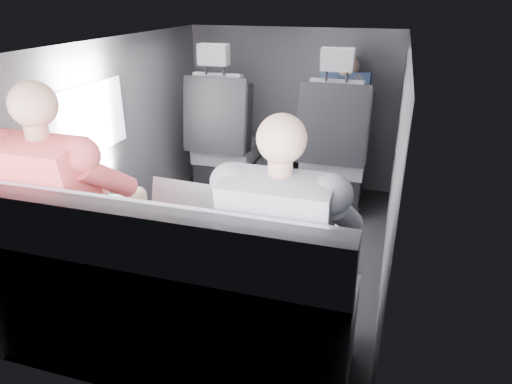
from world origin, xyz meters
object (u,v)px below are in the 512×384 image
(laptop_black, at_px, (287,229))
(soda_cup, at_px, (275,149))
(front_seat_left, at_px, (225,150))
(passenger_rear_right, at_px, (285,251))
(passenger_front_right, at_px, (343,110))
(rear_bench, at_px, (171,307))
(center_console, at_px, (278,177))
(laptop_silver, at_px, (196,214))
(laptop_white, at_px, (91,201))
(passenger_rear_left, at_px, (72,214))
(front_seat_right, at_px, (333,161))

(laptop_black, bearing_deg, soda_cup, 106.50)
(front_seat_left, xyz_separation_m, passenger_rear_right, (0.94, -1.81, 0.23))
(front_seat_left, height_order, passenger_front_right, front_seat_left)
(passenger_rear_right, bearing_deg, laptop_black, 101.16)
(rear_bench, bearing_deg, front_seat_left, 103.31)
(center_console, relative_size, passenger_front_right, 0.64)
(passenger_rear_right, height_order, passenger_front_right, passenger_rear_right)
(laptop_silver, xyz_separation_m, passenger_rear_right, (0.49, -0.20, -0.00))
(rear_bench, distance_m, passenger_front_right, 2.25)
(rear_bench, relative_size, laptop_white, 4.38)
(soda_cup, distance_m, passenger_rear_left, 1.86)
(laptop_white, height_order, passenger_rear_left, passenger_rear_left)
(laptop_white, bearing_deg, laptop_silver, 1.44)
(laptop_white, bearing_deg, passenger_rear_right, -10.05)
(center_console, bearing_deg, passenger_front_right, 24.96)
(rear_bench, bearing_deg, laptop_black, 32.12)
(rear_bench, relative_size, passenger_rear_left, 1.24)
(passenger_rear_left, bearing_deg, front_seat_right, 61.47)
(front_seat_right, bearing_deg, passenger_rear_right, -88.61)
(front_seat_right, relative_size, soda_cup, 4.86)
(soda_cup, xyz_separation_m, passenger_rear_right, (0.51, -1.77, 0.17))
(center_console, bearing_deg, front_seat_right, -5.07)
(soda_cup, bearing_deg, front_seat_left, 175.47)
(rear_bench, bearing_deg, laptop_silver, 88.49)
(front_seat_left, bearing_deg, laptop_black, -60.71)
(laptop_white, bearing_deg, rear_bench, -26.60)
(rear_bench, height_order, laptop_white, rear_bench)
(passenger_front_right, bearing_deg, passenger_rear_left, -115.86)
(laptop_silver, relative_size, laptop_black, 0.85)
(front_seat_right, bearing_deg, laptop_silver, -105.40)
(passenger_rear_right, bearing_deg, passenger_front_right, 90.70)
(laptop_silver, height_order, passenger_rear_right, passenger_rear_right)
(front_seat_left, relative_size, rear_bench, 0.79)
(rear_bench, xyz_separation_m, passenger_rear_right, (0.49, 0.10, 0.32))
(center_console, height_order, laptop_silver, laptop_silver)
(passenger_rear_right, bearing_deg, laptop_white, 169.95)
(front_seat_left, xyz_separation_m, passenger_front_right, (0.92, 0.26, 0.34))
(passenger_rear_left, bearing_deg, passenger_front_right, 64.14)
(passenger_rear_left, bearing_deg, front_seat_left, 87.38)
(soda_cup, xyz_separation_m, passenger_front_right, (0.48, 0.29, 0.28))
(passenger_front_right, bearing_deg, soda_cup, -148.66)
(rear_bench, bearing_deg, passenger_front_right, 77.76)
(laptop_white, distance_m, laptop_black, 1.02)
(front_seat_right, distance_m, laptop_black, 1.63)
(rear_bench, distance_m, passenger_rear_right, 0.60)
(front_seat_right, height_order, center_console, front_seat_right)
(front_seat_left, xyz_separation_m, laptop_white, (-0.11, -1.62, 0.23))
(center_console, distance_m, passenger_rear_right, 1.96)
(rear_bench, height_order, passenger_rear_right, passenger_rear_right)
(laptop_silver, relative_size, passenger_rear_left, 0.29)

